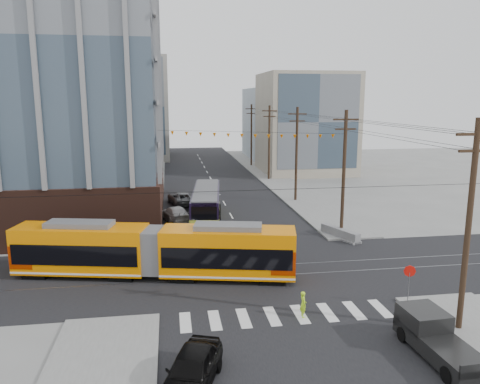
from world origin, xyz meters
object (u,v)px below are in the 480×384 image
object	(u,v)px
city_bus	(206,205)
pickup_truck	(441,341)
black_sedan	(192,370)
streetcar	(154,251)

from	to	relation	value
city_bus	pickup_truck	bearing A→B (deg)	-65.40
black_sedan	pickup_truck	bearing A→B (deg)	21.77
pickup_truck	streetcar	bearing A→B (deg)	134.33
pickup_truck	black_sedan	xyz separation A→B (m)	(-11.51, -0.45, -0.09)
streetcar	pickup_truck	world-z (taller)	streetcar
pickup_truck	black_sedan	bearing A→B (deg)	179.48
black_sedan	city_bus	bearing A→B (deg)	103.54
city_bus	pickup_truck	world-z (taller)	city_bus
city_bus	black_sedan	size ratio (longest dim) A/B	2.51
streetcar	black_sedan	size ratio (longest dim) A/B	4.01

